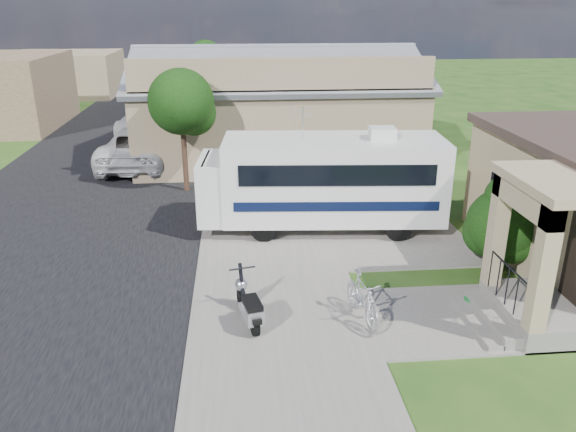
{
  "coord_description": "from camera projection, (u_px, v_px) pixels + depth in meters",
  "views": [
    {
      "loc": [
        -1.78,
        -11.69,
        6.72
      ],
      "look_at": [
        -0.5,
        2.5,
        1.3
      ],
      "focal_mm": 35.0,
      "sensor_mm": 36.0,
      "label": 1
    }
  ],
  "objects": [
    {
      "name": "street_tree_b",
      "position": [
        200.0,
        70.0,
        29.64
      ],
      "size": [
        2.44,
        2.4,
        4.73
      ],
      "color": "black",
      "rests_on": "ground"
    },
    {
      "name": "motorhome",
      "position": [
        324.0,
        179.0,
        17.27
      ],
      "size": [
        7.59,
        2.88,
        3.82
      ],
      "rotation": [
        0.0,
        0.0,
        -0.07
      ],
      "color": "silver",
      "rests_on": "ground"
    },
    {
      "name": "distant_bldg_near",
      "position": [
        64.0,
        74.0,
        43.24
      ],
      "size": [
        8.0,
        7.0,
        3.2
      ],
      "primitive_type": "cube",
      "color": "#846F53",
      "rests_on": "ground"
    },
    {
      "name": "street_tree_c",
      "position": [
        207.0,
        60.0,
        38.12
      ],
      "size": [
        2.44,
        2.4,
        4.42
      ],
      "color": "black",
      "rests_on": "ground"
    },
    {
      "name": "sidewalk_slab",
      "position": [
        259.0,
        180.0,
        22.64
      ],
      "size": [
        4.0,
        80.0,
        0.06
      ],
      "primitive_type": "cube",
      "color": "slate",
      "rests_on": "ground"
    },
    {
      "name": "warehouse",
      "position": [
        276.0,
        113.0,
        25.72
      ],
      "size": [
        12.5,
        8.4,
        5.04
      ],
      "color": "#846F53",
      "rests_on": "ground"
    },
    {
      "name": "driveway_slab",
      "position": [
        345.0,
        229.0,
        17.73
      ],
      "size": [
        7.0,
        6.0,
        0.05
      ],
      "primitive_type": "cube",
      "color": "slate",
      "rests_on": "ground"
    },
    {
      "name": "walk_slab",
      "position": [
        455.0,
        318.0,
        12.74
      ],
      "size": [
        4.0,
        3.0,
        0.05
      ],
      "primitive_type": "cube",
      "color": "slate",
      "rests_on": "ground"
    },
    {
      "name": "street_tree_a",
      "position": [
        184.0,
        105.0,
        20.38
      ],
      "size": [
        2.44,
        2.4,
        4.58
      ],
      "color": "black",
      "rests_on": "ground"
    },
    {
      "name": "scooter",
      "position": [
        249.0,
        306.0,
        12.31
      ],
      "size": [
        0.75,
        1.71,
        1.13
      ],
      "rotation": [
        0.0,
        0.0,
        0.22
      ],
      "color": "black",
      "rests_on": "ground"
    },
    {
      "name": "street_slab",
      "position": [
        94.0,
        185.0,
        22.1
      ],
      "size": [
        9.0,
        80.0,
        0.02
      ],
      "primitive_type": "cube",
      "color": "black",
      "rests_on": "ground"
    },
    {
      "name": "pickup_truck",
      "position": [
        142.0,
        145.0,
        24.6
      ],
      "size": [
        3.28,
        6.44,
        1.74
      ],
      "primitive_type": "imported",
      "rotation": [
        0.0,
        0.0,
        3.08
      ],
      "color": "silver",
      "rests_on": "ground"
    },
    {
      "name": "van",
      "position": [
        154.0,
        116.0,
        30.71
      ],
      "size": [
        3.83,
        6.89,
        1.89
      ],
      "primitive_type": "imported",
      "rotation": [
        0.0,
        0.0,
        -0.19
      ],
      "color": "silver",
      "rests_on": "ground"
    },
    {
      "name": "shrub",
      "position": [
        504.0,
        221.0,
        14.86
      ],
      "size": [
        2.11,
        2.01,
        2.59
      ],
      "color": "black",
      "rests_on": "ground"
    },
    {
      "name": "garden_hose",
      "position": [
        472.0,
        302.0,
        13.28
      ],
      "size": [
        0.37,
        0.37,
        0.17
      ],
      "primitive_type": "cylinder",
      "color": "#16712B",
      "rests_on": "ground"
    },
    {
      "name": "bicycle",
      "position": [
        362.0,
        301.0,
        12.44
      ],
      "size": [
        0.82,
        1.87,
        1.09
      ],
      "primitive_type": "imported",
      "rotation": [
        0.0,
        0.0,
        0.18
      ],
      "color": "#B7B8BF",
      "rests_on": "ground"
    },
    {
      "name": "ground",
      "position": [
        318.0,
        303.0,
        13.42
      ],
      "size": [
        120.0,
        120.0,
        0.0
      ],
      "primitive_type": "plane",
      "color": "#1D3F11"
    }
  ]
}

